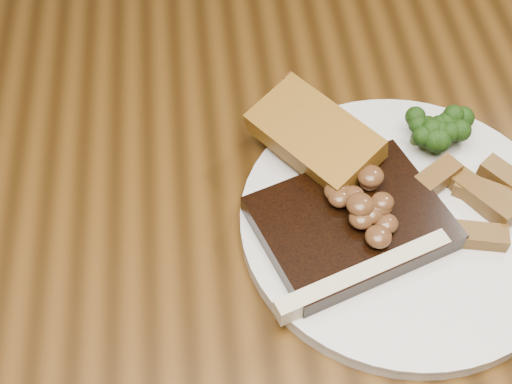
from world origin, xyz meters
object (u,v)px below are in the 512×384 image
Objects in this scene: dining_table at (270,279)px; garlic_bread at (313,150)px; plate at (402,223)px; potato_wedges at (467,198)px; steak at (351,224)px.

garlic_bread reaches higher than dining_table.
potato_wedges is (0.06, 0.01, 0.02)m from plate.
plate is at bearing -171.59° from potato_wedges.
garlic_bread is at bearing 84.01° from steak.
dining_table is 5.52× the size of plate.
steak is at bearing -171.56° from potato_wedges.
plate is (0.12, -0.01, 0.10)m from dining_table.
garlic_bread is at bearing 132.09° from plate.
dining_table is 0.14m from garlic_bread.
plate is 0.11m from garlic_bread.
garlic_bread is 1.18× the size of potato_wedges.
steak is at bearing -16.70° from dining_table.
steak reaches higher than dining_table.
plate reaches higher than dining_table.
dining_table is 13.50× the size of garlic_bread.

